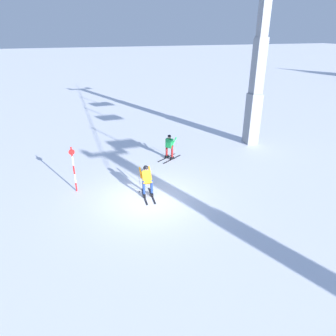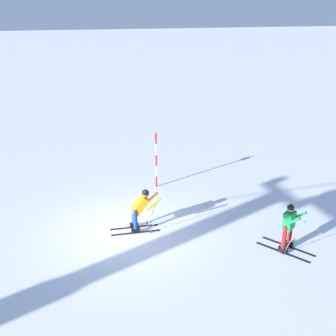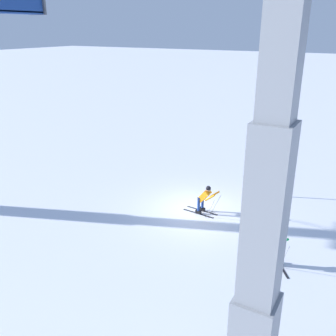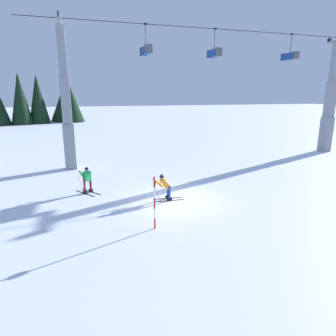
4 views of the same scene
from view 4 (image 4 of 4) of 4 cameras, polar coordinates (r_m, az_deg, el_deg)
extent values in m
plane|color=white|center=(16.28, 1.25, -6.22)|extent=(260.00, 260.00, 0.00)
cube|color=black|center=(16.13, 0.28, -6.38)|extent=(1.65, 0.22, 0.01)
cube|color=black|center=(16.10, 0.28, -6.09)|extent=(0.29, 0.13, 0.16)
cylinder|color=navy|center=(15.96, 0.28, -4.68)|extent=(0.13, 0.13, 0.68)
cube|color=black|center=(16.48, -0.02, -5.93)|extent=(1.65, 0.22, 0.01)
cube|color=black|center=(16.45, -0.02, -5.65)|extent=(0.29, 0.13, 0.16)
cylinder|color=navy|center=(16.31, -0.02, -4.25)|extent=(0.13, 0.13, 0.68)
cube|color=orange|center=(15.97, -0.55, -3.09)|extent=(0.62, 0.46, 0.66)
sphere|color=tan|center=(15.82, -1.23, -1.82)|extent=(0.23, 0.23, 0.23)
sphere|color=black|center=(15.81, -1.23, -1.70)|extent=(0.24, 0.24, 0.24)
cylinder|color=orange|center=(15.65, -1.86, -3.14)|extent=(0.51, 0.12, 0.45)
cylinder|color=gray|center=(15.79, -1.98, -5.24)|extent=(0.50, 0.11, 1.16)
cylinder|color=black|center=(15.90, -1.31, -6.53)|extent=(0.07, 0.07, 0.01)
cylinder|color=orange|center=(16.08, -2.17, -2.66)|extent=(0.51, 0.12, 0.45)
cylinder|color=gray|center=(16.30, -2.34, -4.61)|extent=(0.49, 0.18, 1.16)
cylinder|color=black|center=(16.50, -1.75, -5.75)|extent=(0.07, 0.07, 0.01)
cube|color=gray|center=(23.82, -18.62, 3.95)|extent=(0.83, 0.83, 3.47)
cube|color=gray|center=(23.49, -19.30, 12.30)|extent=(0.69, 0.69, 3.47)
cube|color=gray|center=(23.67, -20.03, 20.71)|extent=(0.56, 0.56, 3.47)
cube|color=gray|center=(23.97, -20.44, 25.03)|extent=(0.28, 2.80, 0.18)
cylinder|color=black|center=(25.22, -20.35, 25.03)|extent=(0.10, 0.44, 0.44)
cylinder|color=black|center=(22.83, -20.66, 26.25)|extent=(0.10, 0.44, 0.44)
cube|color=gray|center=(33.76, 28.41, 5.82)|extent=(0.91, 0.91, 3.47)
cube|color=gray|center=(33.54, 29.12, 11.69)|extent=(0.76, 0.76, 3.47)
cube|color=gray|center=(33.66, 29.86, 17.56)|extent=(0.61, 0.61, 3.47)
cylinder|color=black|center=(34.66, 28.96, 21.00)|extent=(0.10, 0.44, 0.44)
cylinder|color=black|center=(26.69, 10.01, 25.14)|extent=(30.66, 0.05, 0.05)
cube|color=black|center=(24.63, -4.44, 26.23)|extent=(0.20, 0.16, 0.14)
cylinder|color=#4C4F54|center=(24.48, -4.40, 24.42)|extent=(0.07, 0.07, 1.58)
cube|color=navy|center=(24.28, -4.34, 21.30)|extent=(0.45, 1.90, 0.06)
cube|color=navy|center=(24.27, -4.84, 21.95)|extent=(0.06, 1.90, 0.55)
cylinder|color=#4C4F54|center=(24.39, -3.60, 21.99)|extent=(0.04, 1.81, 0.04)
cube|color=#4C4F54|center=(25.23, -4.87, 21.65)|extent=(0.57, 0.05, 0.63)
cube|color=#4C4F54|center=(23.40, -3.79, 22.26)|extent=(0.57, 0.05, 0.63)
cube|color=black|center=(26.52, 9.20, 25.24)|extent=(0.20, 0.16, 0.14)
cylinder|color=#4C4F54|center=(26.38, 9.13, 23.57)|extent=(0.07, 0.07, 1.56)
cube|color=navy|center=(26.20, 9.00, 20.70)|extent=(0.45, 1.71, 0.06)
cube|color=navy|center=(26.15, 8.62, 21.33)|extent=(0.06, 1.71, 0.55)
cylinder|color=#4C4F54|center=(26.37, 9.67, 21.29)|extent=(0.04, 1.62, 0.04)
cube|color=#4C4F54|center=(27.00, 8.18, 21.12)|extent=(0.57, 0.05, 0.63)
cube|color=#4C4F54|center=(25.47, 9.93, 21.47)|extent=(0.57, 0.05, 0.63)
cube|color=black|center=(30.45, 23.02, 22.90)|extent=(0.20, 0.16, 0.14)
cylinder|color=#4C4F54|center=(30.32, 22.87, 21.46)|extent=(0.07, 0.07, 1.55)
cube|color=navy|center=(30.16, 22.61, 18.98)|extent=(0.45, 1.75, 0.06)
cube|color=navy|center=(30.07, 22.36, 19.55)|extent=(0.06, 1.75, 0.55)
cylinder|color=#4C4F54|center=(30.38, 23.14, 19.46)|extent=(0.04, 1.66, 0.04)
cube|color=#4C4F54|center=(30.88, 21.59, 19.45)|extent=(0.57, 0.05, 0.63)
cube|color=#4C4F54|center=(29.52, 23.80, 19.54)|extent=(0.57, 0.05, 0.63)
cylinder|color=red|center=(12.91, -2.59, -10.76)|extent=(0.07, 0.07, 0.47)
cylinder|color=white|center=(12.72, -2.61, -8.85)|extent=(0.07, 0.07, 0.47)
cylinder|color=red|center=(12.55, -2.63, -6.88)|extent=(0.07, 0.07, 0.47)
cylinder|color=white|center=(12.38, -2.66, -4.85)|extent=(0.07, 0.07, 0.47)
cylinder|color=red|center=(12.24, -2.68, -2.77)|extent=(0.07, 0.07, 0.47)
cylinder|color=red|center=(12.25, -2.61, -2.84)|extent=(0.02, 0.28, 0.28)
cube|color=black|center=(17.91, -15.86, -4.82)|extent=(1.06, 1.50, 0.01)
cube|color=black|center=(17.88, -15.87, -4.56)|extent=(0.25, 0.29, 0.16)
cylinder|color=maroon|center=(17.74, -15.97, -3.18)|extent=(0.13, 0.13, 0.75)
cube|color=black|center=(18.14, -14.77, -4.50)|extent=(1.06, 1.50, 0.01)
cube|color=black|center=(18.11, -14.79, -4.25)|extent=(0.25, 0.29, 0.16)
cylinder|color=maroon|center=(17.98, -14.88, -2.87)|extent=(0.13, 0.13, 0.75)
cube|color=green|center=(17.73, -15.53, -1.54)|extent=(0.50, 0.46, 0.56)
sphere|color=tan|center=(17.63, -15.62, -0.29)|extent=(0.20, 0.20, 0.20)
sphere|color=black|center=(17.62, -15.63, -0.18)|extent=(0.22, 0.22, 0.22)
cylinder|color=green|center=(17.73, -16.54, -1.17)|extent=(0.33, 0.42, 0.40)
cylinder|color=gray|center=(17.90, -16.55, -3.20)|extent=(0.31, 0.27, 1.05)
cylinder|color=black|center=(17.87, -16.24, -4.74)|extent=(0.07, 0.07, 0.01)
cylinder|color=green|center=(17.98, -15.34, -0.87)|extent=(0.33, 0.42, 0.40)
cylinder|color=gray|center=(18.20, -15.13, -2.81)|extent=(0.15, 0.38, 1.05)
cylinder|color=black|center=(18.23, -14.60, -4.26)|extent=(0.07, 0.07, 0.01)
cone|color=black|center=(65.05, -18.38, 11.73)|extent=(5.09, 5.09, 7.24)
cone|color=black|center=(66.68, -19.51, 11.68)|extent=(6.11, 6.11, 7.24)
cone|color=black|center=(63.91, -24.05, 12.17)|extent=(4.01, 4.01, 9.39)
cone|color=black|center=(62.99, -26.91, 11.96)|extent=(3.97, 3.97, 9.63)
camera|label=1|loc=(20.95, 41.61, 15.75)|focal=33.54mm
camera|label=2|loc=(27.33, -2.57, 17.05)|focal=43.53mm
camera|label=3|loc=(29.63, -22.34, 18.42)|focal=40.03mm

